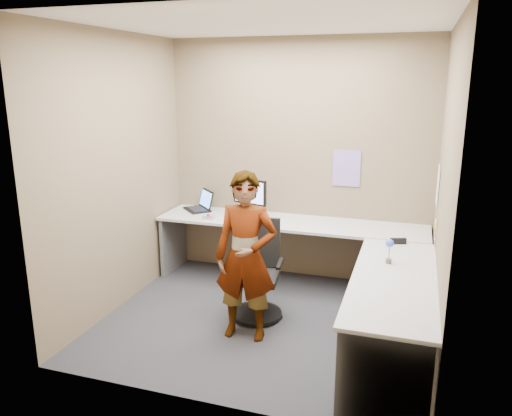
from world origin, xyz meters
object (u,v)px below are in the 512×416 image
(monitor, at_px, (250,194))
(person, at_px, (246,257))
(office_chair, at_px, (258,278))
(desk, at_px, (318,255))

(monitor, bearing_deg, person, -55.48)
(office_chair, xyz_separation_m, person, (0.03, -0.42, 0.37))
(monitor, distance_m, person, 1.30)
(office_chair, distance_m, person, 0.56)
(desk, relative_size, person, 1.98)
(office_chair, relative_size, person, 0.62)
(office_chair, bearing_deg, monitor, 105.95)
(monitor, xyz_separation_m, person, (0.37, -1.22, -0.27))
(desk, bearing_deg, person, -127.21)
(desk, distance_m, office_chair, 0.63)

